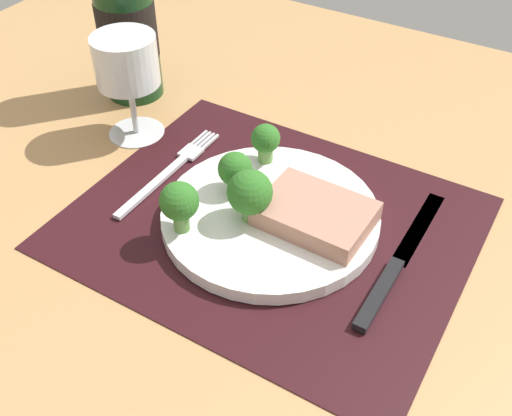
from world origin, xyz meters
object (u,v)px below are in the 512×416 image
(wine_bottle, at_px, (125,17))
(steak, at_px, (316,214))
(knife, at_px, (396,266))
(plate, at_px, (270,216))
(wine_glass, at_px, (127,67))
(fork, at_px, (170,171))

(wine_bottle, bearing_deg, steak, -20.67)
(steak, xyz_separation_m, wine_bottle, (-0.36, 0.14, 0.08))
(knife, distance_m, wine_bottle, 0.49)
(steak, relative_size, knife, 0.51)
(plate, distance_m, wine_bottle, 0.36)
(steak, distance_m, wine_glass, 0.30)
(plate, distance_m, wine_glass, 0.26)
(fork, height_order, wine_bottle, wine_bottle)
(wine_bottle, distance_m, wine_glass, 0.11)
(knife, height_order, wine_bottle, wine_bottle)
(plate, bearing_deg, knife, 2.09)
(steak, relative_size, fork, 0.61)
(fork, height_order, knife, knife)
(knife, distance_m, wine_glass, 0.40)
(fork, relative_size, wine_bottle, 0.61)
(steak, xyz_separation_m, fork, (-0.20, 0.01, -0.02))
(plate, distance_m, steak, 0.05)
(fork, bearing_deg, wine_bottle, 141.63)
(fork, distance_m, wine_glass, 0.14)
(knife, bearing_deg, wine_glass, 169.77)
(plate, xyz_separation_m, knife, (0.15, 0.01, -0.00))
(steak, bearing_deg, plate, -169.62)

